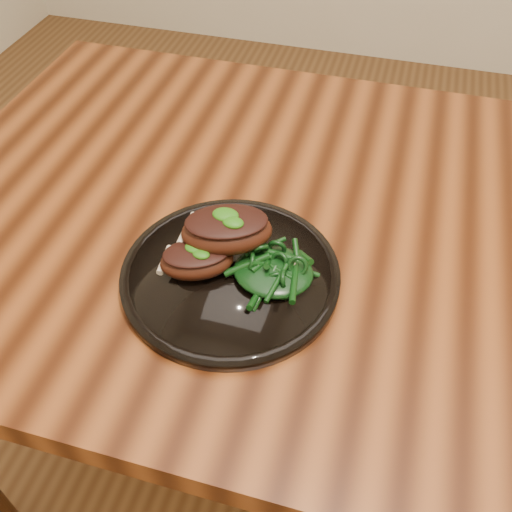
{
  "coord_description": "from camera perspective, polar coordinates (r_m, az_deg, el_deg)",
  "views": [
    {
      "loc": [
        -0.13,
        -0.6,
        1.3
      ],
      "look_at": [
        -0.26,
        -0.12,
        0.78
      ],
      "focal_mm": 40.0,
      "sensor_mm": 36.0,
      "label": 1
    }
  ],
  "objects": [
    {
      "name": "plate",
      "position": [
        0.72,
        -2.57,
        -1.88
      ],
      "size": [
        0.28,
        0.28,
        0.02
      ],
      "color": "black",
      "rests_on": "desk"
    },
    {
      "name": "herb_smear",
      "position": [
        0.76,
        -3.73,
        2.32
      ],
      "size": [
        0.08,
        0.05,
        0.01
      ],
      "primitive_type": "ellipsoid",
      "color": "#144D08",
      "rests_on": "plate"
    },
    {
      "name": "greens_heap",
      "position": [
        0.7,
        1.76,
        -1.19
      ],
      "size": [
        0.1,
        0.09,
        0.04
      ],
      "color": "black",
      "rests_on": "plate"
    },
    {
      "name": "lamb_chop_front",
      "position": [
        0.71,
        -5.99,
        -0.32
      ],
      "size": [
        0.11,
        0.09,
        0.04
      ],
      "color": "#3A160B",
      "rests_on": "plate"
    },
    {
      "name": "lamb_chop_back",
      "position": [
        0.71,
        -3.0,
        2.66
      ],
      "size": [
        0.13,
        0.11,
        0.05
      ],
      "color": "#3A160B",
      "rests_on": "plate"
    },
    {
      "name": "desk",
      "position": [
        0.88,
        19.17,
        -2.84
      ],
      "size": [
        1.6,
        0.8,
        0.75
      ],
      "color": "black",
      "rests_on": "ground"
    }
  ]
}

